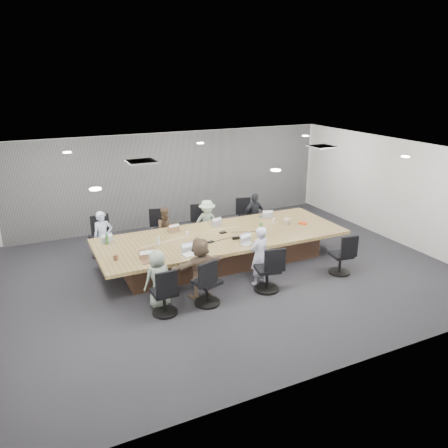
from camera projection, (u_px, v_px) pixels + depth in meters
name	position (u px, v px, depth m)	size (l,w,h in m)	color
floor	(231.00, 271.00, 10.35)	(10.00, 8.00, 0.00)	#29292F
ceiling	(232.00, 153.00, 9.43)	(10.00, 8.00, 0.00)	white
wall_back	(174.00, 178.00, 13.31)	(10.00, 2.80, 0.00)	silver
wall_front	(350.00, 289.00, 6.47)	(10.00, 2.80, 0.00)	silver
wall_right	(396.00, 191.00, 11.91)	(8.00, 2.80, 0.00)	silver
curtain	(175.00, 179.00, 13.24)	(9.80, 0.04, 2.80)	slate
conference_table	(222.00, 248.00, 10.64)	(6.00, 2.20, 0.74)	#4E3123
chair_0	(101.00, 240.00, 11.04)	(0.58, 0.58, 0.86)	black
chair_1	(163.00, 232.00, 11.70)	(0.55, 0.55, 0.81)	black
chair_2	(202.00, 226.00, 12.17)	(0.53, 0.53, 0.78)	black
chair_3	(248.00, 219.00, 12.76)	(0.54, 0.54, 0.80)	black
chair_4	(164.00, 296.00, 8.38)	(0.53, 0.53, 0.78)	black
chair_5	(207.00, 286.00, 8.73)	(0.55, 0.55, 0.82)	black
chair_6	(267.00, 272.00, 9.29)	(0.56, 0.56, 0.83)	black
chair_7	(341.00, 258.00, 10.10)	(0.52, 0.52, 0.77)	black
person_0	(103.00, 237.00, 10.67)	(0.47, 0.31, 1.29)	#B2C4EB
laptop_0	(107.00, 240.00, 10.17)	(0.28, 0.19, 0.02)	#B2B2B7
person_1	(167.00, 229.00, 11.34)	(0.58, 0.45, 1.18)	brown
laptop_1	(173.00, 230.00, 10.82)	(0.30, 0.21, 0.02)	#8C6647
person_2	(207.00, 222.00, 11.80)	(0.80, 0.46, 1.24)	#A2BCA5
laptop_2	(216.00, 224.00, 11.29)	(0.28, 0.20, 0.02)	#B2B2B7
person_3	(254.00, 215.00, 12.38)	(0.74, 0.31, 1.26)	#22242B
laptop_3	(264.00, 216.00, 11.87)	(0.30, 0.21, 0.02)	#B2B2B7
person_4	(158.00, 279.00, 8.61)	(0.58, 0.38, 1.19)	gray
laptop_4	(150.00, 261.00, 9.03)	(0.32, 0.22, 0.02)	#8C6647
person_5	(200.00, 268.00, 8.95)	(1.22, 0.39, 1.31)	brown
laptop_5	(190.00, 254.00, 9.39)	(0.35, 0.24, 0.02)	#B2B2B7
person_6	(259.00, 256.00, 9.51)	(0.49, 0.32, 1.34)	silver
laptop_6	(247.00, 244.00, 9.95)	(0.32, 0.22, 0.02)	#B2B2B7
bottle_green_left	(107.00, 239.00, 9.92)	(0.06, 0.06, 0.23)	#367234
bottle_green_right	(261.00, 228.00, 10.57)	(0.08, 0.08, 0.27)	#367234
bottle_clear	(158.00, 241.00, 9.90)	(0.06, 0.06, 0.20)	silver
cup_white_far	(187.00, 233.00, 10.51)	(0.07, 0.07, 0.09)	white
cup_white_near	(274.00, 220.00, 11.48)	(0.07, 0.07, 0.09)	white
mug_brown	(116.00, 258.00, 9.09)	(0.09, 0.09, 0.11)	brown
mic_left	(211.00, 242.00, 10.06)	(0.14, 0.09, 0.03)	black
mic_right	(223.00, 232.00, 10.65)	(0.16, 0.10, 0.03)	black
stapler	(236.00, 238.00, 10.24)	(0.18, 0.04, 0.07)	black
canvas_bag	(287.00, 221.00, 11.29)	(0.25, 0.15, 0.13)	tan
snack_packet	(303.00, 223.00, 11.29)	(0.20, 0.13, 0.04)	#EF3F12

